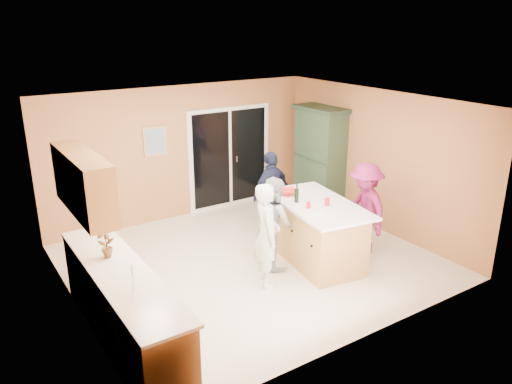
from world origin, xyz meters
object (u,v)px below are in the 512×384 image
green_hutch (320,160)px  woman_magenta (365,208)px  woman_white (267,235)px  woman_grey (274,222)px  woman_navy (271,193)px  kitchen_island (316,234)px

green_hutch → woman_magenta: (-0.71, -2.01, -0.25)m
green_hutch → woman_white: (-2.69, -2.02, -0.25)m
green_hutch → woman_grey: green_hutch is taller
woman_navy → woman_magenta: woman_magenta is taller
kitchen_island → woman_magenta: bearing=-2.9°
green_hutch → woman_magenta: bearing=-109.3°
woman_white → kitchen_island: bearing=-55.8°
kitchen_island → woman_white: size_ratio=1.30×
woman_grey → woman_magenta: (1.54, -0.44, 0.05)m
woman_white → woman_grey: 0.63m
kitchen_island → woman_navy: (0.06, 1.37, 0.30)m
green_hutch → woman_navy: size_ratio=1.38×
woman_white → woman_grey: (0.44, 0.45, -0.05)m
woman_navy → woman_magenta: 1.75m
woman_white → woman_magenta: (1.98, 0.01, -0.00)m
woman_white → woman_grey: woman_white is taller
kitchen_island → green_hutch: (1.59, 1.83, 0.56)m
kitchen_island → woman_white: bearing=-161.9°
green_hutch → woman_grey: size_ratio=1.45×
woman_white → woman_navy: (1.16, 1.55, -0.02)m
green_hutch → kitchen_island: bearing=-130.9°
woman_grey → kitchen_island: bearing=-105.2°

